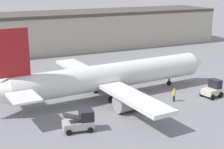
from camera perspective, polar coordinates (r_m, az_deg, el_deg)
ground_plane at (r=49.63m, az=0.00°, el=-3.58°), size 400.00×400.00×0.00m
terminal_building at (r=81.53m, az=-10.73°, el=6.96°), size 86.02×13.33×8.79m
airplane at (r=48.30m, az=-0.96°, el=-0.44°), size 35.94×28.78×10.74m
ground_crew_worker at (r=47.99m, az=10.29°, el=-3.30°), size 0.40×0.40×1.83m
baggage_tug at (r=51.12m, az=16.39°, el=-2.35°), size 2.96×2.60×2.46m
belt_loader_truck at (r=38.54m, az=-5.25°, el=-7.76°), size 3.63×2.48×2.33m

